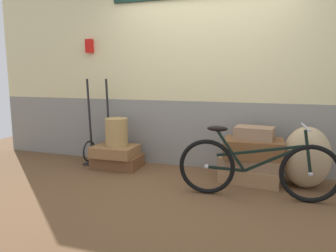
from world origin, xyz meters
name	(u,v)px	position (x,y,z in m)	size (l,w,h in m)	color
ground	(188,187)	(0.00, 0.00, -0.03)	(8.76, 5.20, 0.06)	brown
station_building	(206,73)	(0.01, 0.85, 1.32)	(6.76, 0.74, 2.62)	gray
suitcase_0	(118,161)	(-1.15, 0.39, 0.09)	(0.66, 0.45, 0.17)	brown
suitcase_1	(115,151)	(-1.16, 0.35, 0.25)	(0.59, 0.47, 0.14)	olive
suitcase_2	(250,174)	(0.69, 0.36, 0.09)	(0.71, 0.47, 0.17)	#9E754C
suitcase_3	(251,162)	(0.69, 0.38, 0.24)	(0.72, 0.46, 0.14)	#937051
suitcase_4	(253,148)	(0.72, 0.36, 0.42)	(0.69, 0.47, 0.22)	brown
suitcase_5	(254,133)	(0.72, 0.36, 0.61)	(0.45, 0.30, 0.15)	#937051
wicker_basket	(117,132)	(-1.14, 0.37, 0.51)	(0.31, 0.31, 0.39)	#A8844C
luggage_trolley	(99,145)	(-1.51, 0.50, 0.27)	(0.40, 0.38, 1.24)	black
burlap_sack	(306,157)	(1.31, 0.35, 0.36)	(0.53, 0.45, 0.72)	tan
bicycle	(256,168)	(0.78, -0.17, 0.33)	(1.66, 0.46, 0.79)	black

